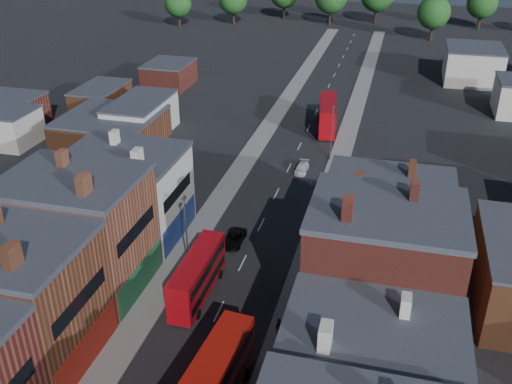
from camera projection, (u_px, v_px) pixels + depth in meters
The scene contains 10 objects.
pavement_west at pixel (232, 181), 76.04m from camera, with size 3.00×200.00×0.12m, color gray.
pavement_east at pixel (329, 192), 73.15m from camera, with size 3.00×200.00×0.12m, color gray.
lamp_post_2 at pixel (186, 227), 56.44m from camera, with size 0.25×0.70×8.12m.
lamp_post_3 at pixel (332, 130), 79.87m from camera, with size 0.25×0.70×8.12m.
bus_0 at pixel (197, 275), 53.34m from camera, with size 2.60×9.95×4.28m.
bus_1 at pixel (212, 384), 41.21m from camera, with size 3.56×11.19×4.75m.
bus_2 at pixel (328, 115), 91.54m from camera, with size 4.04×11.43×4.83m.
car_2 at pixel (234, 238), 62.32m from camera, with size 1.97×4.27×1.19m, color black.
car_3 at pixel (302, 168), 78.45m from camera, with size 1.58×3.89×1.13m, color silver.
ped_3 at pixel (279, 326), 49.09m from camera, with size 0.99×0.45×1.69m, color #545148.
Camera 1 is at (13.67, -15.11, 33.94)m, focal length 40.00 mm.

